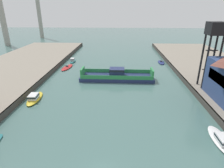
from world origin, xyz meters
TOP-DOWN VIEW (x-y plane):
  - chain_ferry at (1.04, 34.98)m, footprint 21.26×6.34m
  - moored_boat_near_left at (17.74, 54.10)m, footprint 2.63×6.55m
  - moored_boat_near_right at (-16.70, 54.01)m, footprint 2.41×6.03m
  - moored_boat_mid_left at (17.84, 7.46)m, footprint 2.79×8.03m
  - moored_boat_mid_right at (-17.40, 20.63)m, footprint 3.03×7.58m
  - moored_boat_far_right at (-16.69, 45.71)m, footprint 3.47×8.36m
  - crane_tower at (23.12, 27.32)m, footprint 3.56×3.56m
  - smokestack_distant_a at (-62.53, 88.45)m, footprint 3.23×3.23m
  - smokestack_distant_b at (-54.66, 119.08)m, footprint 2.84×2.84m

SIDE VIEW (x-z plane):
  - moored_boat_near_left at x=17.74m, z-range -0.24..0.70m
  - moored_boat_far_right at x=-16.69m, z-range -0.24..0.74m
  - moored_boat_mid_left at x=17.84m, z-range -0.18..1.18m
  - moored_boat_near_right at x=-16.70m, z-range -0.19..1.33m
  - moored_boat_mid_right at x=-17.40m, z-range -0.20..1.35m
  - chain_ferry at x=1.04m, z-range -0.65..2.74m
  - crane_tower at x=23.12m, z-range 5.95..21.23m
  - smokestack_distant_a at x=-62.53m, z-range 1.00..29.64m
  - smokestack_distant_b at x=-54.66m, z-range 1.04..38.60m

